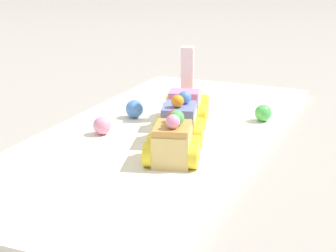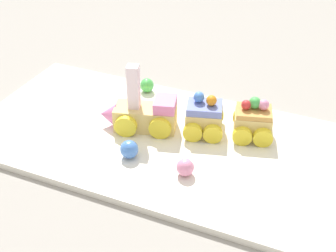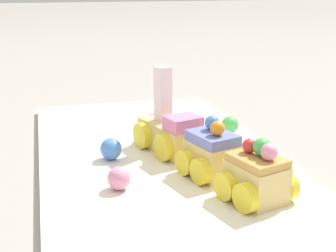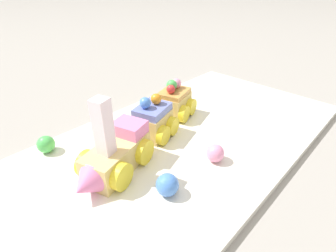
{
  "view_description": "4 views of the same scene",
  "coord_description": "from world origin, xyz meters",
  "px_view_note": "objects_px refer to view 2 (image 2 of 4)",
  "views": [
    {
      "loc": [
        -0.74,
        -0.34,
        0.28
      ],
      "look_at": [
        -0.0,
        -0.02,
        0.03
      ],
      "focal_mm": 60.0,
      "sensor_mm": 36.0,
      "label": 1
    },
    {
      "loc": [
        -0.23,
        0.59,
        0.48
      ],
      "look_at": [
        0.01,
        0.04,
        0.07
      ],
      "focal_mm": 50.0,
      "sensor_mm": 36.0,
      "label": 2
    },
    {
      "loc": [
        -0.54,
        0.15,
        0.25
      ],
      "look_at": [
        0.0,
        0.0,
        0.07
      ],
      "focal_mm": 50.0,
      "sensor_mm": 36.0,
      "label": 3
    },
    {
      "loc": [
        0.24,
        0.24,
        0.26
      ],
      "look_at": [
        -0.05,
        -0.03,
        0.03
      ],
      "focal_mm": 28.0,
      "sensor_mm": 36.0,
      "label": 4
    }
  ],
  "objects_px": {
    "cake_car_caramel": "(253,122)",
    "gumball_pink": "(185,167)",
    "gumball_green": "(147,85)",
    "cake_train_locomotive": "(141,114)",
    "cake_car_blueberry": "(204,118)",
    "gumball_blue": "(129,149)"
  },
  "relations": [
    {
      "from": "cake_car_caramel",
      "to": "gumball_pink",
      "type": "height_order",
      "value": "cake_car_caramel"
    },
    {
      "from": "gumball_green",
      "to": "gumball_pink",
      "type": "bearing_deg",
      "value": 128.28
    },
    {
      "from": "cake_train_locomotive",
      "to": "cake_car_blueberry",
      "type": "height_order",
      "value": "cake_train_locomotive"
    },
    {
      "from": "gumball_pink",
      "to": "gumball_blue",
      "type": "distance_m",
      "value": 0.1
    },
    {
      "from": "gumball_pink",
      "to": "gumball_green",
      "type": "bearing_deg",
      "value": -51.72
    },
    {
      "from": "cake_car_blueberry",
      "to": "gumball_pink",
      "type": "relative_size",
      "value": 3.06
    },
    {
      "from": "cake_train_locomotive",
      "to": "gumball_blue",
      "type": "height_order",
      "value": "cake_train_locomotive"
    },
    {
      "from": "cake_car_blueberry",
      "to": "gumball_green",
      "type": "xyz_separation_m",
      "value": [
        0.15,
        -0.09,
        -0.01
      ]
    },
    {
      "from": "cake_car_blueberry",
      "to": "cake_car_caramel",
      "type": "height_order",
      "value": "cake_car_blueberry"
    },
    {
      "from": "cake_car_caramel",
      "to": "gumball_pink",
      "type": "xyz_separation_m",
      "value": [
        0.07,
        0.14,
        -0.01
      ]
    },
    {
      "from": "cake_car_blueberry",
      "to": "gumball_pink",
      "type": "distance_m",
      "value": 0.12
    },
    {
      "from": "cake_train_locomotive",
      "to": "cake_car_blueberry",
      "type": "bearing_deg",
      "value": -179.91
    },
    {
      "from": "cake_train_locomotive",
      "to": "gumball_green",
      "type": "relative_size",
      "value": 5.11
    },
    {
      "from": "gumball_blue",
      "to": "cake_train_locomotive",
      "type": "bearing_deg",
      "value": -76.49
    },
    {
      "from": "gumball_pink",
      "to": "gumball_blue",
      "type": "bearing_deg",
      "value": -3.14
    },
    {
      "from": "cake_car_caramel",
      "to": "gumball_blue",
      "type": "xyz_separation_m",
      "value": [
        0.16,
        0.14,
        -0.01
      ]
    },
    {
      "from": "cake_car_blueberry",
      "to": "gumball_pink",
      "type": "xyz_separation_m",
      "value": [
        -0.01,
        0.12,
        -0.01
      ]
    },
    {
      "from": "cake_train_locomotive",
      "to": "gumball_pink",
      "type": "distance_m",
      "value": 0.15
    },
    {
      "from": "gumball_pink",
      "to": "cake_car_caramel",
      "type": "bearing_deg",
      "value": -114.86
    },
    {
      "from": "gumball_pink",
      "to": "gumball_blue",
      "type": "xyz_separation_m",
      "value": [
        0.1,
        -0.01,
        0.0
      ]
    },
    {
      "from": "cake_car_caramel",
      "to": "gumball_green",
      "type": "distance_m",
      "value": 0.24
    },
    {
      "from": "gumball_pink",
      "to": "cake_car_blueberry",
      "type": "bearing_deg",
      "value": -83.78
    }
  ]
}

